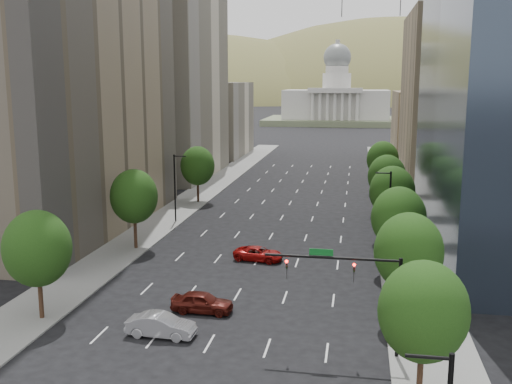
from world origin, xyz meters
The scene contains 23 objects.
sidewalk_left centered at (-15.50, 60.00, 0.07)m, with size 6.00×200.00×0.15m, color slate.
sidewalk_right centered at (15.50, 60.00, 0.07)m, with size 6.00×200.00×0.15m, color slate.
midrise_cream_left centered at (-25.00, 103.00, 17.50)m, with size 14.00×30.00×35.00m, color beige.
filler_left centered at (-25.00, 136.00, 9.00)m, with size 14.00×26.00×18.00m, color beige.
parking_tan_right centered at (25.00, 100.00, 15.00)m, with size 14.00×30.00×30.00m, color #8C7759.
filler_right centered at (25.00, 133.00, 8.00)m, with size 14.00×26.00×16.00m, color #8C7759.
tree_right_0 centered at (14.00, 25.00, 5.39)m, with size 5.20×5.20×8.39m.
tree_right_1 centered at (14.00, 36.00, 5.75)m, with size 5.20×5.20×8.75m.
tree_right_2 centered at (14.00, 48.00, 5.60)m, with size 5.20×5.20×8.61m.
tree_right_3 centered at (14.00, 60.00, 5.89)m, with size 5.20×5.20×8.89m.
tree_right_4 centered at (14.00, 74.00, 5.46)m, with size 5.20×5.20×8.46m.
tree_right_5 centered at (14.00, 90.00, 5.75)m, with size 5.20×5.20×8.75m.
tree_left_0 centered at (-14.00, 32.00, 5.75)m, with size 5.20×5.20×8.75m.
tree_left_1 centered at (-14.00, 52.00, 5.96)m, with size 5.20×5.20×8.97m.
tree_left_2 centered at (-14.00, 78.00, 5.68)m, with size 5.20×5.20×8.68m.
streetlight_rn centered at (13.44, 55.00, 4.84)m, with size 1.70×0.20×9.00m.
streetlight_ln centered at (-13.44, 65.00, 4.84)m, with size 1.70×0.20×9.00m.
traffic_signal centered at (10.53, 30.00, 5.17)m, with size 9.12×0.40×7.38m.
capitol centered at (0.00, 249.71, 8.58)m, with size 60.00×40.00×35.20m.
foothills centered at (34.67, 599.39, -37.78)m, with size 720.00×413.00×263.00m.
car_maroon centered at (-1.99, 35.57, 0.85)m, with size 2.02×5.02×1.71m, color #45100B.
car_silver centered at (-3.77, 30.62, 0.84)m, with size 1.78×5.11×1.68m, color #A3A3A8.
car_red_far centered at (0.14, 50.18, 0.72)m, with size 2.37×5.15×1.43m, color #990C0B.
Camera 1 is at (10.03, -8.20, 18.41)m, focal length 41.53 mm.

